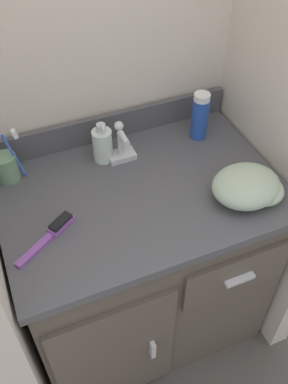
{
  "coord_description": "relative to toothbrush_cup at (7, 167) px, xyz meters",
  "views": [
    {
      "loc": [
        -0.34,
        -0.86,
        1.72
      ],
      "look_at": [
        0.0,
        -0.03,
        0.8
      ],
      "focal_mm": 40.0,
      "sensor_mm": 36.0,
      "label": 1
    }
  ],
  "objects": [
    {
      "name": "sink_faucet",
      "position": [
        0.36,
        -0.05,
        0.0
      ],
      "size": [
        0.09,
        0.09,
        0.14
      ],
      "color": "silver",
      "rests_on": "vanity"
    },
    {
      "name": "hand_towel",
      "position": [
        0.65,
        -0.36,
        -0.0
      ],
      "size": [
        0.21,
        0.18,
        0.09
      ],
      "color": "#A8BCA3",
      "rests_on": "vanity"
    },
    {
      "name": "ground_plane",
      "position": [
        0.36,
        -0.21,
        -0.83
      ],
      "size": [
        6.0,
        6.0,
        0.0
      ],
      "primitive_type": "plane",
      "color": "#4C4742"
    },
    {
      "name": "hairbrush",
      "position": [
        0.07,
        -0.28,
        -0.04
      ],
      "size": [
        0.19,
        0.14,
        0.03
      ],
      "rotation": [
        0.0,
        0.0,
        0.58
      ],
      "color": "purple",
      "rests_on": "vanity"
    },
    {
      "name": "soap_dispenser",
      "position": [
        0.3,
        -0.03,
        0.01
      ],
      "size": [
        0.06,
        0.07,
        0.14
      ],
      "color": "silver",
      "rests_on": "vanity"
    },
    {
      "name": "wall_back",
      "position": [
        0.36,
        0.13,
        0.27
      ],
      "size": [
        1.04,
        0.08,
        2.2
      ],
      "primitive_type": "cube",
      "color": "beige",
      "rests_on": "ground_plane"
    },
    {
      "name": "vanity",
      "position": [
        0.36,
        -0.21,
        -0.42
      ],
      "size": [
        0.86,
        0.6,
        0.78
      ],
      "color": "brown",
      "rests_on": "ground_plane"
    },
    {
      "name": "toothbrush_cup",
      "position": [
        0.0,
        0.0,
        0.0
      ],
      "size": [
        0.09,
        0.07,
        0.18
      ],
      "color": "gray",
      "rests_on": "vanity"
    },
    {
      "name": "backsplash",
      "position": [
        0.36,
        0.07,
        0.0
      ],
      "size": [
        0.86,
        0.02,
        0.1
      ],
      "color": "#4C4C51",
      "rests_on": "vanity"
    },
    {
      "name": "shaving_cream_can",
      "position": [
        0.65,
        -0.04,
        0.04
      ],
      "size": [
        0.06,
        0.06,
        0.17
      ],
      "color": "#234CB2",
      "rests_on": "vanity"
    }
  ]
}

